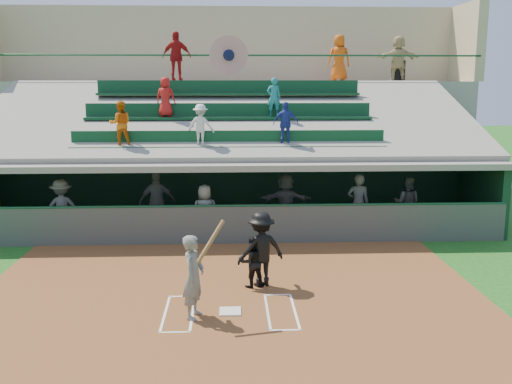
{
  "coord_description": "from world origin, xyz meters",
  "views": [
    {
      "loc": [
        0.03,
        -10.78,
        4.54
      ],
      "look_at": [
        0.68,
        3.5,
        1.8
      ],
      "focal_mm": 40.0,
      "sensor_mm": 36.0,
      "label": 1
    }
  ],
  "objects_px": {
    "batter_at_plate": "(194,276)",
    "catcher": "(252,262)",
    "home_plate": "(230,311)",
    "trash_bin": "(398,71)"
  },
  "relations": [
    {
      "from": "batter_at_plate",
      "to": "catcher",
      "type": "relative_size",
      "value": 1.68
    },
    {
      "from": "home_plate",
      "to": "batter_at_plate",
      "type": "distance_m",
      "value": 1.1
    },
    {
      "from": "home_plate",
      "to": "batter_at_plate",
      "type": "height_order",
      "value": "batter_at_plate"
    },
    {
      "from": "catcher",
      "to": "trash_bin",
      "type": "relative_size",
      "value": 1.36
    },
    {
      "from": "home_plate",
      "to": "batter_at_plate",
      "type": "relative_size",
      "value": 0.22
    },
    {
      "from": "batter_at_plate",
      "to": "catcher",
      "type": "xyz_separation_m",
      "value": [
        1.19,
        1.65,
        -0.26
      ]
    },
    {
      "from": "batter_at_plate",
      "to": "catcher",
      "type": "bearing_deg",
      "value": 54.15
    },
    {
      "from": "home_plate",
      "to": "trash_bin",
      "type": "height_order",
      "value": "trash_bin"
    },
    {
      "from": "home_plate",
      "to": "catcher",
      "type": "distance_m",
      "value": 1.62
    },
    {
      "from": "batter_at_plate",
      "to": "trash_bin",
      "type": "bearing_deg",
      "value": 59.89
    }
  ]
}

